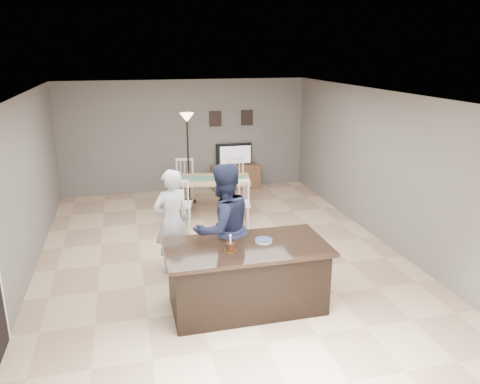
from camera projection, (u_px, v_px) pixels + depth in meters
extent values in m
plane|color=tan|center=(220.00, 253.00, 8.08)|extent=(8.00, 8.00, 0.00)
plane|color=slate|center=(185.00, 136.00, 11.40)|extent=(6.00, 0.00, 6.00)
plane|color=slate|center=(314.00, 297.00, 3.98)|extent=(6.00, 0.00, 6.00)
plane|color=slate|center=(22.00, 191.00, 6.99)|extent=(0.00, 8.00, 8.00)
plane|color=slate|center=(382.00, 167.00, 8.39)|extent=(0.00, 8.00, 8.00)
plane|color=white|center=(217.00, 94.00, 7.30)|extent=(8.00, 8.00, 0.00)
cube|color=black|center=(247.00, 278.00, 6.29)|extent=(2.00, 1.00, 0.85)
cube|color=black|center=(247.00, 247.00, 6.16)|extent=(2.15, 1.10, 0.05)
cube|color=brown|center=(235.00, 177.00, 11.77)|extent=(1.20, 0.40, 0.60)
imported|color=black|center=(235.00, 154.00, 11.68)|extent=(0.91, 0.12, 0.53)
plane|color=orange|center=(235.00, 155.00, 11.60)|extent=(0.78, 0.00, 0.78)
cube|color=black|center=(215.00, 119.00, 11.44)|extent=(0.30, 0.02, 0.38)
cube|color=black|center=(247.00, 118.00, 11.62)|extent=(0.30, 0.02, 0.38)
imported|color=silver|center=(172.00, 221.00, 7.23)|extent=(0.70, 0.58, 1.65)
imported|color=#1A203A|center=(223.00, 229.00, 6.60)|extent=(1.11, 0.99, 1.89)
cylinder|color=gold|center=(231.00, 251.00, 5.98)|extent=(0.15, 0.15, 0.00)
cylinder|color=#38170F|center=(230.00, 247.00, 5.97)|extent=(0.11, 0.11, 0.10)
cylinder|color=white|center=(230.00, 240.00, 5.94)|extent=(0.02, 0.02, 0.11)
sphere|color=#FFBF4C|center=(230.00, 235.00, 5.92)|extent=(0.02, 0.02, 0.02)
cylinder|color=white|center=(264.00, 241.00, 6.27)|extent=(0.23, 0.23, 0.01)
cylinder|color=white|center=(264.00, 241.00, 6.26)|extent=(0.23, 0.23, 0.01)
cylinder|color=white|center=(264.00, 240.00, 6.26)|extent=(0.23, 0.23, 0.01)
cylinder|color=#2A4983|center=(264.00, 239.00, 6.26)|extent=(0.23, 0.23, 0.00)
cube|color=tan|center=(210.00, 180.00, 9.77)|extent=(1.83, 1.25, 0.04)
cylinder|color=tan|center=(172.00, 204.00, 9.48)|extent=(0.06, 0.06, 0.74)
cylinder|color=tan|center=(244.00, 192.00, 10.29)|extent=(0.06, 0.06, 0.74)
cube|color=#3C6C54|center=(210.00, 179.00, 9.76)|extent=(1.51, 0.65, 0.01)
cube|color=silver|center=(180.00, 205.00, 9.12)|extent=(0.51, 0.50, 0.04)
cylinder|color=silver|center=(170.00, 220.00, 9.03)|extent=(0.03, 0.03, 0.45)
cylinder|color=silver|center=(190.00, 213.00, 9.37)|extent=(0.03, 0.03, 0.45)
cube|color=silver|center=(178.00, 181.00, 8.79)|extent=(0.40, 0.11, 0.05)
cube|color=silver|center=(239.00, 204.00, 9.18)|extent=(0.51, 0.50, 0.04)
cylinder|color=silver|center=(230.00, 219.00, 9.08)|extent=(0.03, 0.03, 0.45)
cylinder|color=silver|center=(247.00, 212.00, 9.42)|extent=(0.03, 0.03, 0.45)
cube|color=silver|center=(239.00, 181.00, 8.85)|extent=(0.40, 0.11, 0.05)
cube|color=silver|center=(185.00, 184.00, 10.53)|extent=(0.51, 0.50, 0.04)
cylinder|color=silver|center=(193.00, 192.00, 10.77)|extent=(0.03, 0.03, 0.45)
cylinder|color=silver|center=(177.00, 197.00, 10.43)|extent=(0.03, 0.03, 0.45)
cube|color=silver|center=(184.00, 159.00, 10.55)|extent=(0.40, 0.11, 0.05)
cube|color=silver|center=(236.00, 183.00, 10.58)|extent=(0.51, 0.50, 0.04)
cylinder|color=silver|center=(243.00, 191.00, 10.82)|extent=(0.03, 0.03, 0.45)
cylinder|color=silver|center=(228.00, 196.00, 10.48)|extent=(0.03, 0.03, 0.45)
cube|color=silver|center=(235.00, 159.00, 10.61)|extent=(0.40, 0.11, 0.05)
cylinder|color=black|center=(190.00, 201.00, 10.80)|extent=(0.31, 0.31, 0.03)
cylinder|color=black|center=(188.00, 161.00, 10.52)|extent=(0.04, 0.04, 1.88)
cone|color=#FFDA8C|center=(187.00, 118.00, 10.24)|extent=(0.31, 0.31, 0.20)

